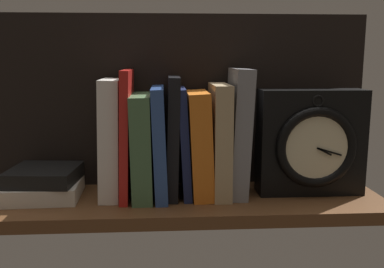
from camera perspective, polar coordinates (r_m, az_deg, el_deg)
ground_plane at (r=87.91cm, az=-1.71°, el=-9.17°), size 82.20×22.34×2.50cm
back_panel at (r=94.01cm, az=-1.99°, el=4.43°), size 82.20×1.20×36.99cm
book_white_catcher at (r=87.14cm, az=-10.66°, el=-0.61°), size 4.47×12.28×23.75cm
book_red_requiem at (r=86.65cm, az=-8.67°, el=-0.00°), size 2.43×14.79×25.51cm
book_green_romantic at (r=86.88cm, az=-6.59°, el=-1.55°), size 4.21×15.83×20.68cm
book_blue_modern at (r=86.63cm, az=-4.31°, el=-1.07°), size 3.10×15.85×22.12cm
book_black_skeptic at (r=86.44cm, az=-2.57°, el=-0.37°), size 2.94×12.66×24.18cm
book_navy_bierce at (r=86.72cm, az=-1.08°, el=-1.09°), size 2.78×12.49×21.94cm
book_orange_pandolfini at (r=86.99cm, az=1.02°, el=-1.31°), size 5.11×13.63×21.29cm
book_tan_shortstories at (r=87.27cm, az=3.70°, el=-0.79°), size 3.51×14.22×22.63cm
book_gray_chess at (r=87.55cm, az=6.14°, el=0.22°), size 4.49×12.68×25.77cm
framed_clock at (r=90.65cm, az=15.60°, el=-1.14°), size 21.51×7.80×21.51cm
book_stack_side at (r=91.56cm, az=-19.59°, el=-6.29°), size 17.47×13.59×6.15cm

